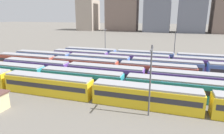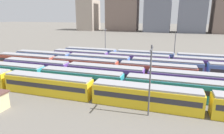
{
  "view_description": "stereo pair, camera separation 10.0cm",
  "coord_description": "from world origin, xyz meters",
  "px_view_note": "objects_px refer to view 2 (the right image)",
  "views": [
    {
      "loc": [
        29.08,
        -30.35,
        15.08
      ],
      "look_at": [
        14.88,
        15.6,
        2.04
      ],
      "focal_mm": 31.21,
      "sensor_mm": 36.0,
      "label": 1
    },
    {
      "loc": [
        29.17,
        -30.32,
        15.08
      ],
      "look_at": [
        14.88,
        15.6,
        2.04
      ],
      "focal_mm": 31.21,
      "sensor_mm": 36.0,
      "label": 2
    }
  ],
  "objects_px": {
    "train_track_0": "(207,104)",
    "train_track_2": "(192,81)",
    "train_track_3": "(85,65)",
    "train_track_5": "(171,62)",
    "catenary_pole_3": "(105,42)",
    "train_track_1": "(174,88)",
    "train_track_6": "(209,61)",
    "train_track_4": "(205,69)",
    "catenary_pole_2": "(150,78)",
    "catenary_pole_1": "(175,46)"
  },
  "relations": [
    {
      "from": "catenary_pole_1",
      "to": "catenary_pole_2",
      "type": "xyz_separation_m",
      "value": [
        -3.53,
        -37.18,
        0.67
      ]
    },
    {
      "from": "catenary_pole_3",
      "to": "catenary_pole_2",
      "type": "bearing_deg",
      "value": -61.8
    },
    {
      "from": "catenary_pole_2",
      "to": "train_track_4",
      "type": "bearing_deg",
      "value": 64.94
    },
    {
      "from": "catenary_pole_1",
      "to": "train_track_4",
      "type": "bearing_deg",
      "value": -60.93
    },
    {
      "from": "train_track_0",
      "to": "train_track_6",
      "type": "bearing_deg",
      "value": 81.1
    },
    {
      "from": "train_track_6",
      "to": "catenary_pole_1",
      "type": "bearing_deg",
      "value": 162.43
    },
    {
      "from": "train_track_2",
      "to": "catenary_pole_1",
      "type": "xyz_separation_m",
      "value": [
        -3.71,
        23.94,
        3.47
      ]
    },
    {
      "from": "train_track_2",
      "to": "train_track_6",
      "type": "distance_m",
      "value": 21.71
    },
    {
      "from": "catenary_pole_1",
      "to": "train_track_2",
      "type": "bearing_deg",
      "value": -81.2
    },
    {
      "from": "train_track_4",
      "to": "catenary_pole_3",
      "type": "bearing_deg",
      "value": 156.75
    },
    {
      "from": "catenary_pole_2",
      "to": "train_track_0",
      "type": "bearing_deg",
      "value": 18.37
    },
    {
      "from": "train_track_4",
      "to": "catenary_pole_1",
      "type": "relative_size",
      "value": 11.65
    },
    {
      "from": "train_track_6",
      "to": "catenary_pole_1",
      "type": "distance_m",
      "value": 10.97
    },
    {
      "from": "train_track_2",
      "to": "train_track_4",
      "type": "distance_m",
      "value": 11.08
    },
    {
      "from": "train_track_1",
      "to": "catenary_pole_2",
      "type": "bearing_deg",
      "value": -114.91
    },
    {
      "from": "train_track_4",
      "to": "train_track_6",
      "type": "height_order",
      "value": "same"
    },
    {
      "from": "train_track_1",
      "to": "train_track_3",
      "type": "distance_m",
      "value": 25.22
    },
    {
      "from": "train_track_4",
      "to": "train_track_6",
      "type": "distance_m",
      "value": 10.67
    },
    {
      "from": "train_track_0",
      "to": "train_track_2",
      "type": "distance_m",
      "value": 10.48
    },
    {
      "from": "train_track_0",
      "to": "catenary_pole_1",
      "type": "xyz_separation_m",
      "value": [
        -5.04,
        34.34,
        3.47
      ]
    },
    {
      "from": "train_track_1",
      "to": "catenary_pole_1",
      "type": "xyz_separation_m",
      "value": [
        -0.21,
        29.14,
        3.47
      ]
    },
    {
      "from": "train_track_0",
      "to": "train_track_1",
      "type": "height_order",
      "value": "same"
    },
    {
      "from": "catenary_pole_3",
      "to": "train_track_0",
      "type": "bearing_deg",
      "value": -50.22
    },
    {
      "from": "train_track_1",
      "to": "catenary_pole_3",
      "type": "xyz_separation_m",
      "value": [
        -23.52,
        28.85,
        3.9
      ]
    },
    {
      "from": "train_track_0",
      "to": "train_track_5",
      "type": "bearing_deg",
      "value": 102.53
    },
    {
      "from": "train_track_5",
      "to": "catenary_pole_3",
      "type": "bearing_deg",
      "value": 160.37
    },
    {
      "from": "train_track_4",
      "to": "catenary_pole_3",
      "type": "relative_size",
      "value": 10.72
    },
    {
      "from": "train_track_0",
      "to": "train_track_5",
      "type": "xyz_separation_m",
      "value": [
        -5.78,
        26.0,
        0.0
      ]
    },
    {
      "from": "train_track_1",
      "to": "train_track_2",
      "type": "relative_size",
      "value": 1.0
    },
    {
      "from": "train_track_4",
      "to": "catenary_pole_2",
      "type": "xyz_separation_m",
      "value": [
        -11.06,
        -23.64,
        4.14
      ]
    },
    {
      "from": "train_track_6",
      "to": "catenary_pole_2",
      "type": "relative_size",
      "value": 8.53
    },
    {
      "from": "train_track_1",
      "to": "catenary_pole_2",
      "type": "xyz_separation_m",
      "value": [
        -3.74,
        -8.04,
        4.14
      ]
    },
    {
      "from": "catenary_pole_2",
      "to": "catenary_pole_1",
      "type": "bearing_deg",
      "value": 84.58
    },
    {
      "from": "train_track_3",
      "to": "train_track_5",
      "type": "height_order",
      "value": "same"
    },
    {
      "from": "train_track_1",
      "to": "catenary_pole_3",
      "type": "height_order",
      "value": "catenary_pole_3"
    },
    {
      "from": "catenary_pole_1",
      "to": "catenary_pole_3",
      "type": "height_order",
      "value": "catenary_pole_3"
    },
    {
      "from": "train_track_0",
      "to": "train_track_3",
      "type": "relative_size",
      "value": 2.02
    },
    {
      "from": "catenary_pole_1",
      "to": "catenary_pole_2",
      "type": "relative_size",
      "value": 0.88
    },
    {
      "from": "train_track_6",
      "to": "catenary_pole_3",
      "type": "relative_size",
      "value": 8.92
    },
    {
      "from": "train_track_1",
      "to": "train_track_3",
      "type": "xyz_separation_m",
      "value": [
        -22.97,
        10.4,
        -0.0
      ]
    },
    {
      "from": "train_track_6",
      "to": "train_track_1",
      "type": "bearing_deg",
      "value": -110.49
    },
    {
      "from": "train_track_3",
      "to": "catenary_pole_3",
      "type": "height_order",
      "value": "catenary_pole_3"
    },
    {
      "from": "train_track_0",
      "to": "catenary_pole_2",
      "type": "relative_size",
      "value": 10.26
    },
    {
      "from": "train_track_0",
      "to": "catenary_pole_3",
      "type": "xyz_separation_m",
      "value": [
        -28.35,
        34.05,
        3.9
      ]
    },
    {
      "from": "train_track_3",
      "to": "catenary_pole_3",
      "type": "bearing_deg",
      "value": 91.7
    },
    {
      "from": "train_track_2",
      "to": "catenary_pole_3",
      "type": "height_order",
      "value": "catenary_pole_3"
    },
    {
      "from": "catenary_pole_2",
      "to": "train_track_1",
      "type": "bearing_deg",
      "value": 65.09
    },
    {
      "from": "catenary_pole_2",
      "to": "catenary_pole_3",
      "type": "height_order",
      "value": "catenary_pole_2"
    },
    {
      "from": "train_track_3",
      "to": "train_track_4",
      "type": "height_order",
      "value": "same"
    },
    {
      "from": "train_track_1",
      "to": "train_track_6",
      "type": "distance_m",
      "value": 27.76
    }
  ]
}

